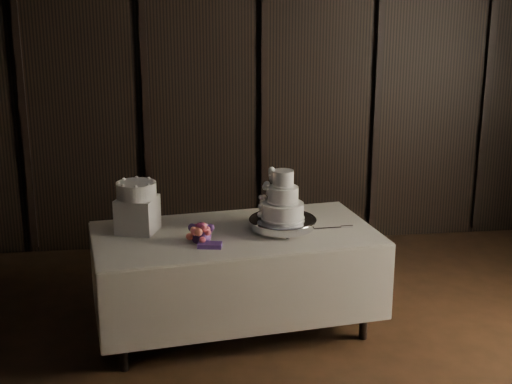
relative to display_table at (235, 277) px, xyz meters
The scene contains 8 objects.
room 2.01m from the display_table, 73.82° to the right, with size 6.08×7.08×3.08m.
display_table is the anchor object (origin of this frame).
cake_stand 0.52m from the display_table, ahead, with size 0.48×0.48×0.09m, color silver.
wedding_cake 0.65m from the display_table, ahead, with size 0.34×0.30×0.36m.
bouquet 0.50m from the display_table, 146.10° to the right, with size 0.26×0.36×0.17m, color #E65461, non-canonical shape.
box_pedestal 0.83m from the display_table, behind, with size 0.26×0.26×0.25m, color white.
small_cake 0.95m from the display_table, behind, with size 0.28×0.28×0.11m, color white.
cake_knife 0.72m from the display_table, ahead, with size 0.37×0.02×0.01m, color silver.
Camera 1 is at (-0.96, -3.14, 2.42)m, focal length 50.00 mm.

